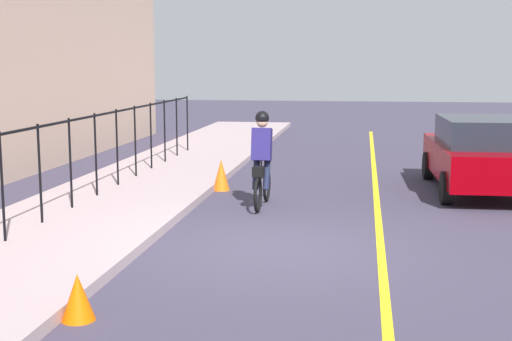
{
  "coord_description": "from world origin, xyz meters",
  "views": [
    {
      "loc": [
        -10.01,
        -1.31,
        2.71
      ],
      "look_at": [
        0.94,
        0.38,
        1.0
      ],
      "focal_mm": 49.19,
      "sensor_mm": 36.0,
      "label": 1
    }
  ],
  "objects_px": {
    "patrol_sedan": "(479,153)",
    "traffic_cone_far": "(221,175)",
    "traffic_cone_near": "(78,297)",
    "cyclist_lead": "(262,160)"
  },
  "relations": [
    {
      "from": "patrol_sedan",
      "to": "cyclist_lead",
      "type": "bearing_deg",
      "value": 116.61
    },
    {
      "from": "traffic_cone_near",
      "to": "traffic_cone_far",
      "type": "distance_m",
      "value": 7.74
    },
    {
      "from": "traffic_cone_near",
      "to": "traffic_cone_far",
      "type": "xyz_separation_m",
      "value": [
        7.74,
        0.04,
        0.08
      ]
    },
    {
      "from": "patrol_sedan",
      "to": "traffic_cone_near",
      "type": "xyz_separation_m",
      "value": [
        -8.39,
        5.37,
        -0.57
      ]
    },
    {
      "from": "patrol_sedan",
      "to": "traffic_cone_far",
      "type": "xyz_separation_m",
      "value": [
        -0.64,
        5.41,
        -0.49
      ]
    },
    {
      "from": "cyclist_lead",
      "to": "patrol_sedan",
      "type": "height_order",
      "value": "cyclist_lead"
    },
    {
      "from": "traffic_cone_near",
      "to": "traffic_cone_far",
      "type": "relative_size",
      "value": 0.75
    },
    {
      "from": "patrol_sedan",
      "to": "traffic_cone_far",
      "type": "height_order",
      "value": "patrol_sedan"
    },
    {
      "from": "patrol_sedan",
      "to": "traffic_cone_far",
      "type": "bearing_deg",
      "value": 95.02
    },
    {
      "from": "traffic_cone_far",
      "to": "cyclist_lead",
      "type": "bearing_deg",
      "value": -146.11
    }
  ]
}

